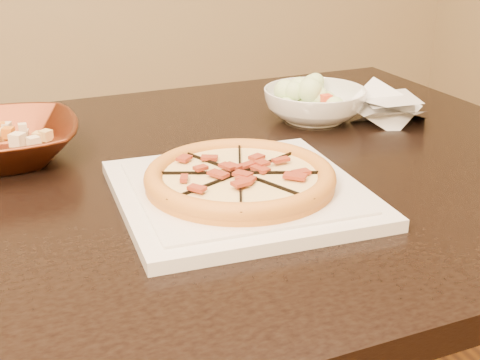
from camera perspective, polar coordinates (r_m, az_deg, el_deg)
The scene contains 6 objects.
dining_table at distance 1.06m, azimuth -8.84°, elevation -4.49°, with size 1.59×1.07×0.75m.
plate at distance 0.94m, azimuth -0.00°, elevation -1.09°, with size 0.35×0.35×0.02m.
pizza at distance 0.93m, azimuth -0.00°, elevation 0.22°, with size 0.27×0.27×0.03m.
salad_bowl at distance 1.30m, azimuth 6.38°, elevation 6.42°, with size 0.20×0.20×0.06m, color white.
salad at distance 1.29m, azimuth 6.48°, elevation 8.49°, with size 0.11×0.10×0.04m.
cling_film at distance 1.32m, azimuth 12.45°, elevation 5.98°, with size 0.18×0.14×0.05m, color silver, non-canonical shape.
Camera 1 is at (-0.20, -0.95, 1.14)m, focal length 50.00 mm.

